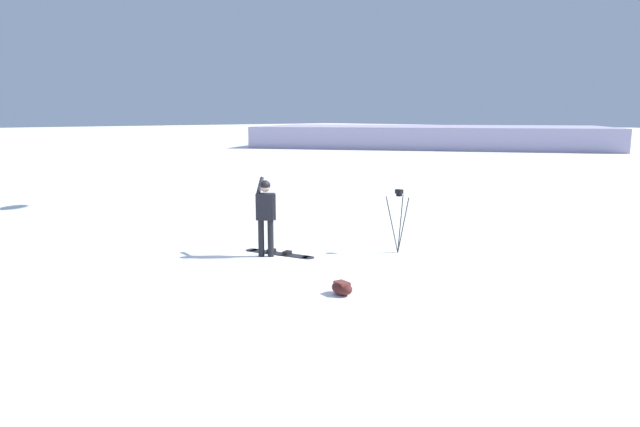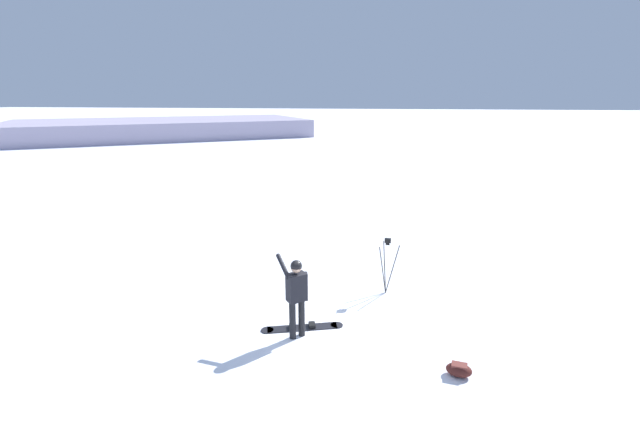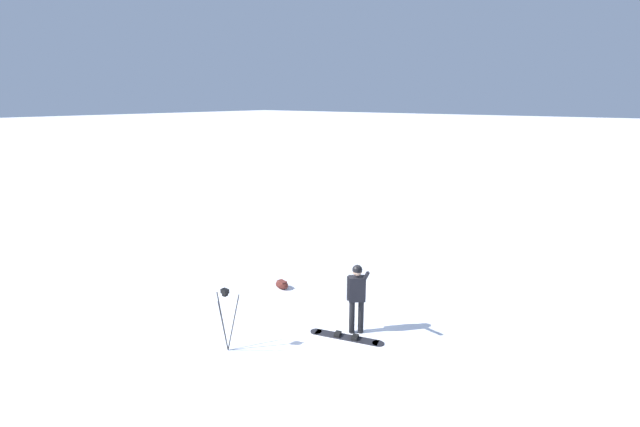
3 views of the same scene
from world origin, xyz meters
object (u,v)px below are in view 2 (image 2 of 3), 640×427
(snowboard, at_px, (302,327))
(gear_bag_large, at_px, (459,370))
(snowboarder, at_px, (296,290))
(camera_tripod, at_px, (387,255))

(snowboard, height_order, gear_bag_large, gear_bag_large)
(snowboarder, distance_m, snowboard, 1.12)
(snowboard, bearing_deg, snowboarder, -7.14)
(snowboard, bearing_deg, gear_bag_large, 69.13)
(snowboarder, xyz_separation_m, gear_bag_large, (0.87, 3.27, -0.96))
(snowboarder, bearing_deg, camera_tripod, 142.96)
(snowboarder, relative_size, gear_bag_large, 3.44)
(gear_bag_large, bearing_deg, snowboard, -110.87)
(snowboard, xyz_separation_m, camera_tripod, (-2.13, 1.83, 1.04))
(snowboard, relative_size, camera_tripod, 1.18)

